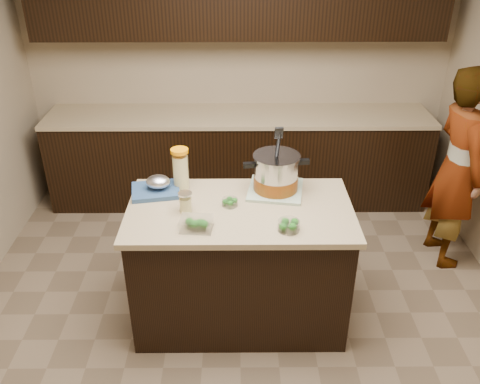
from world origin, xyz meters
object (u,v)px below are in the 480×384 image
Objects in this scene: island at (240,264)px; stock_pot at (276,175)px; lemonade_pitcher at (181,170)px; person at (458,169)px.

stock_pot is at bearing 42.75° from island.
island is 3.24× the size of stock_pot.
stock_pot is 0.65m from lemonade_pitcher.
island is at bearing 107.43° from person.
stock_pot is (0.24, 0.22, 0.57)m from island.
island is 1.88m from person.
lemonade_pitcher reaches higher than island.
person reaches higher than stock_pot.
person reaches higher than lemonade_pitcher.
stock_pot is 0.28× the size of person.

